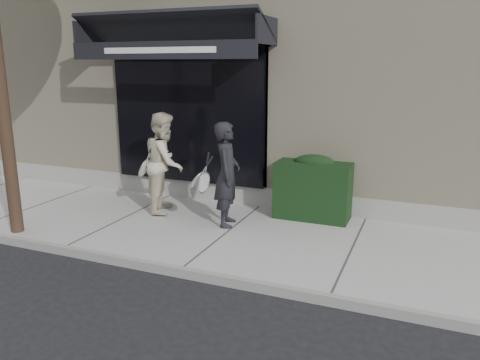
% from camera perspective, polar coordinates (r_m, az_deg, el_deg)
% --- Properties ---
extents(ground, '(80.00, 80.00, 0.00)m').
position_cam_1_polar(ground, '(7.74, -1.45, -7.10)').
color(ground, black).
rests_on(ground, ground).
extents(sidewalk, '(20.00, 3.00, 0.12)m').
position_cam_1_polar(sidewalk, '(7.72, -1.45, -6.69)').
color(sidewalk, '#A0A19B').
rests_on(sidewalk, ground).
extents(curb, '(20.00, 0.10, 0.14)m').
position_cam_1_polar(curb, '(6.44, -7.12, -11.06)').
color(curb, gray).
rests_on(curb, ground).
extents(building_facade, '(14.30, 8.04, 5.64)m').
position_cam_1_polar(building_facade, '(11.93, 8.33, 13.60)').
color(building_facade, beige).
rests_on(building_facade, ground).
extents(hedge, '(1.30, 0.70, 1.14)m').
position_cam_1_polar(hedge, '(8.34, 8.96, -0.96)').
color(hedge, black).
rests_on(hedge, sidewalk).
extents(pedestrian_front, '(0.77, 0.89, 1.75)m').
position_cam_1_polar(pedestrian_front, '(7.77, -1.62, 0.67)').
color(pedestrian_front, black).
rests_on(pedestrian_front, sidewalk).
extents(pedestrian_back, '(0.96, 1.08, 1.83)m').
position_cam_1_polar(pedestrian_back, '(8.64, -9.16, 2.12)').
color(pedestrian_back, beige).
rests_on(pedestrian_back, sidewalk).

